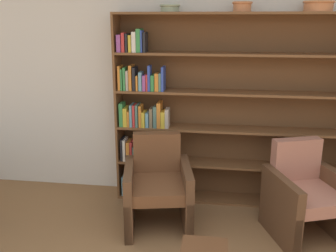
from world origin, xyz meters
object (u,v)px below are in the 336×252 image
Objects in this scene: bowl_olive at (319,5)px; armchair_cushioned at (306,195)px; armchair_leather at (158,186)px; bowl_cream at (170,8)px; bookshelf at (210,114)px; bowl_terracotta at (243,6)px.

bowl_olive is 0.33× the size of armchair_cushioned.
bowl_olive is 0.33× the size of armchair_leather.
armchair_leather is (-0.04, -0.60, -1.71)m from bowl_cream.
armchair_cushioned is (1.42, -0.00, 0.00)m from armchair_leather.
armchair_leather is 1.42m from armchair_cushioned.
bookshelf is at bearing 2.71° from bowl_cream.
armchair_cushioned is at bearing -23.73° from bowl_cream.
bowl_cream is 2.28m from armchair_cushioned.
armchair_leather is (-0.76, -0.60, -1.73)m from bowl_terracotta.
armchair_leather and armchair_cushioned have the same top height.
bowl_cream is at bearing 180.00° from bowl_terracotta.
bookshelf is 1.51m from bowl_olive.
bowl_olive is at bearing -169.20° from armchair_leather.
bowl_cream reaches higher than armchair_leather.
bowl_terracotta is at bearing 0.00° from bowl_cream.
bookshelf reaches higher than armchair_cushioned.
armchair_cushioned is at bearing -42.90° from bowl_terracotta.
bowl_olive is (0.73, 0.00, 0.00)m from bowl_terracotta.
bowl_terracotta is at bearing 180.00° from bowl_olive.
bookshelf is 11.91× the size of bowl_cream.
bowl_cream is 0.72× the size of bowl_olive.
armchair_cushioned is (-0.07, -0.61, -1.73)m from bowl_olive.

